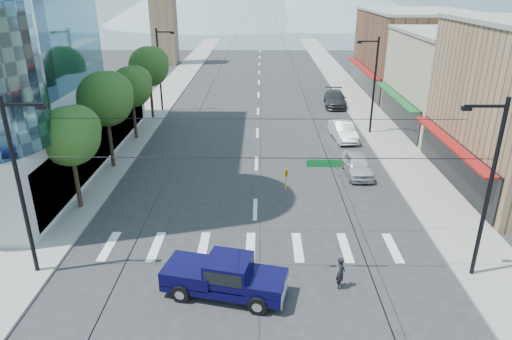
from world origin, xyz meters
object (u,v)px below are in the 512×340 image
(parked_car_far, at_px, (335,99))
(parked_car_mid, at_px, (343,131))
(pickup_truck, at_px, (224,276))
(pedestrian, at_px, (341,273))
(parked_car_near, at_px, (357,165))

(parked_car_far, bearing_deg, parked_car_mid, -90.59)
(pickup_truck, distance_m, pedestrian, 5.49)
(pedestrian, height_order, parked_car_far, parked_car_far)
(parked_car_near, height_order, parked_car_far, parked_car_far)
(pedestrian, height_order, parked_car_near, pedestrian)
(pickup_truck, bearing_deg, parked_car_far, 86.46)
(parked_car_mid, bearing_deg, parked_car_near, -97.65)
(pedestrian, distance_m, parked_car_near, 14.29)
(pickup_truck, xyz_separation_m, parked_car_far, (10.29, 35.14, -0.15))
(parked_car_near, bearing_deg, pedestrian, -105.42)
(parked_car_near, distance_m, parked_car_mid, 8.33)
(parked_car_far, bearing_deg, parked_car_near, -89.40)
(parked_car_far, bearing_deg, pedestrian, -93.55)
(pedestrian, bearing_deg, parked_car_far, 7.13)
(pickup_truck, distance_m, parked_car_near, 16.98)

